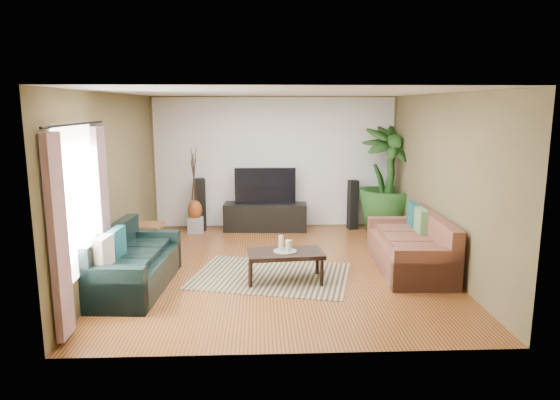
{
  "coord_description": "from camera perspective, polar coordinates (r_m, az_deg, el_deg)",
  "views": [
    {
      "loc": [
        -0.33,
        -7.49,
        2.51
      ],
      "look_at": [
        0.0,
        0.2,
        1.05
      ],
      "focal_mm": 32.0,
      "sensor_mm": 36.0,
      "label": 1
    }
  ],
  "objects": [
    {
      "name": "television",
      "position": [
        10.06,
        -1.7,
        1.65
      ],
      "size": [
        1.23,
        0.07,
        0.72
      ],
      "primitive_type": "cube",
      "color": "black",
      "rests_on": "tv_stand"
    },
    {
      "name": "backwall_panel",
      "position": [
        10.3,
        -0.61,
        4.28
      ],
      "size": [
        4.9,
        0.0,
        4.9
      ],
      "primitive_type": "plane",
      "rotation": [
        1.57,
        0.0,
        0.0
      ],
      "color": "white",
      "rests_on": "ground"
    },
    {
      "name": "curtain_far",
      "position": [
        7.09,
        -19.63,
        -0.95
      ],
      "size": [
        0.08,
        0.35,
        2.2
      ],
      "primitive_type": "cube",
      "color": "gray",
      "rests_on": "ground"
    },
    {
      "name": "side_table",
      "position": [
        8.89,
        -14.89,
        -4.3
      ],
      "size": [
        0.51,
        0.51,
        0.52
      ],
      "primitive_type": "cube",
      "rotation": [
        0.0,
        0.0,
        -0.06
      ],
      "color": "brown",
      "rests_on": "floor"
    },
    {
      "name": "wall_right",
      "position": [
        8.09,
        18.06,
        1.96
      ],
      "size": [
        0.0,
        5.5,
        5.5
      ],
      "primitive_type": "plane",
      "rotation": [
        1.57,
        0.0,
        -1.57
      ],
      "color": "brown",
      "rests_on": "ground"
    },
    {
      "name": "tv_stand",
      "position": [
        10.16,
        -1.68,
        -1.94
      ],
      "size": [
        1.7,
        0.62,
        0.56
      ],
      "primitive_type": "cube",
      "rotation": [
        0.0,
        0.0,
        -0.07
      ],
      "color": "black",
      "rests_on": "floor"
    },
    {
      "name": "coffee_table",
      "position": [
        7.28,
        0.58,
        -7.58
      ],
      "size": [
        1.13,
        0.69,
        0.44
      ],
      "primitive_type": "cube",
      "rotation": [
        0.0,
        0.0,
        0.09
      ],
      "color": "black",
      "rests_on": "floor"
    },
    {
      "name": "wall_front",
      "position": [
        4.89,
        1.48,
        -3.01
      ],
      "size": [
        5.0,
        0.0,
        5.0
      ],
      "primitive_type": "plane",
      "rotation": [
        -1.57,
        0.0,
        0.0
      ],
      "color": "brown",
      "rests_on": "ground"
    },
    {
      "name": "wall_left",
      "position": [
        7.88,
        -18.42,
        1.73
      ],
      "size": [
        0.0,
        5.5,
        5.5
      ],
      "primitive_type": "plane",
      "rotation": [
        1.57,
        0.0,
        1.57
      ],
      "color": "brown",
      "rests_on": "ground"
    },
    {
      "name": "candle_mid",
      "position": [
        7.15,
        0.92,
        -5.25
      ],
      "size": [
        0.07,
        0.07,
        0.17
      ],
      "primitive_type": "cylinder",
      "color": "white",
      "rests_on": "candle_tray"
    },
    {
      "name": "ceiling",
      "position": [
        7.5,
        0.07,
        12.2
      ],
      "size": [
        5.5,
        5.5,
        0.0
      ],
      "primitive_type": "plane",
      "rotation": [
        3.14,
        0.0,
        0.0
      ],
      "color": "white",
      "rests_on": "ground"
    },
    {
      "name": "speaker_left",
      "position": [
        10.25,
        -9.07,
        -0.51
      ],
      "size": [
        0.24,
        0.25,
        1.06
      ],
      "primitive_type": "cube",
      "rotation": [
        0.0,
        0.0,
        0.24
      ],
      "color": "black",
      "rests_on": "floor"
    },
    {
      "name": "window_pane",
      "position": [
        6.37,
        -22.16,
        -0.11
      ],
      "size": [
        0.0,
        1.8,
        1.8
      ],
      "primitive_type": "plane",
      "rotation": [
        1.57,
        0.0,
        1.57
      ],
      "color": "white",
      "rests_on": "ground"
    },
    {
      "name": "pedestal",
      "position": [
        10.15,
        -9.63,
        -2.81
      ],
      "size": [
        0.34,
        0.34,
        0.31
      ],
      "primitive_type": "cube",
      "rotation": [
        0.0,
        0.0,
        0.1
      ],
      "color": "gray",
      "rests_on": "floor"
    },
    {
      "name": "sofa_right",
      "position": [
        8.02,
        14.56,
        -4.69
      ],
      "size": [
        1.04,
        2.14,
        0.85
      ],
      "primitive_type": "cube",
      "rotation": [
        0.0,
        0.0,
        -1.62
      ],
      "color": "brown",
      "rests_on": "floor"
    },
    {
      "name": "sofa_left",
      "position": [
        7.23,
        -16.25,
        -6.46
      ],
      "size": [
        0.98,
        2.0,
        0.85
      ],
      "primitive_type": "cube",
      "rotation": [
        0.0,
        0.0,
        1.49
      ],
      "color": "black",
      "rests_on": "floor"
    },
    {
      "name": "wall_back",
      "position": [
        10.31,
        -0.61,
        4.29
      ],
      "size": [
        5.0,
        0.0,
        5.0
      ],
      "primitive_type": "plane",
      "rotation": [
        1.57,
        0.0,
        0.0
      ],
      "color": "brown",
      "rests_on": "ground"
    },
    {
      "name": "curtain_rod",
      "position": [
        6.25,
        -22.31,
        8.02
      ],
      "size": [
        0.03,
        1.9,
        0.03
      ],
      "primitive_type": "cylinder",
      "rotation": [
        1.57,
        0.0,
        0.0
      ],
      "color": "black",
      "rests_on": "ground"
    },
    {
      "name": "candle_tray",
      "position": [
        7.21,
        0.58,
        -5.86
      ],
      "size": [
        0.33,
        0.33,
        0.01
      ],
      "primitive_type": "cylinder",
      "color": "gray",
      "rests_on": "coffee_table"
    },
    {
      "name": "speaker_right",
      "position": [
        10.34,
        8.32,
        -0.54
      ],
      "size": [
        0.22,
        0.23,
        1.01
      ],
      "primitive_type": "cube",
      "rotation": [
        0.0,
        0.0,
        0.18
      ],
      "color": "black",
      "rests_on": "floor"
    },
    {
      "name": "floor",
      "position": [
        7.9,
        0.06,
        -7.77
      ],
      "size": [
        5.5,
        5.5,
        0.0
      ],
      "primitive_type": "plane",
      "color": "#9D5228",
      "rests_on": "ground"
    },
    {
      "name": "candle_tall",
      "position": [
        7.21,
        0.09,
        -4.92
      ],
      "size": [
        0.07,
        0.07,
        0.22
      ],
      "primitive_type": "cylinder",
      "color": "beige",
      "rests_on": "candle_tray"
    },
    {
      "name": "potted_plant",
      "position": [
        10.2,
        12.23,
        2.3
      ],
      "size": [
        1.43,
        1.43,
        2.11
      ],
      "primitive_type": "imported",
      "rotation": [
        0.0,
        0.0,
        0.25
      ],
      "color": "#1D4517",
      "rests_on": "floor"
    },
    {
      "name": "plant_pot",
      "position": [
        10.37,
        12.03,
        -2.64
      ],
      "size": [
        0.39,
        0.39,
        0.3
      ],
      "primitive_type": "cylinder",
      "color": "black",
      "rests_on": "floor"
    },
    {
      "name": "vase",
      "position": [
        10.09,
        -9.68,
        -1.15
      ],
      "size": [
        0.29,
        0.29,
        0.4
      ],
      "primitive_type": "ellipsoid",
      "color": "#91431A",
      "rests_on": "pedestal"
    },
    {
      "name": "candle_short",
      "position": [
        7.25,
        1.11,
        -5.14
      ],
      "size": [
        0.07,
        0.07,
        0.14
      ],
      "primitive_type": "cylinder",
      "color": "beige",
      "rests_on": "candle_tray"
    },
    {
      "name": "curtain_near",
      "position": [
        5.72,
        -24.0,
        -3.99
      ],
      "size": [
        0.08,
        0.35,
        2.2
      ],
      "primitive_type": "cube",
      "color": "gray",
      "rests_on": "ground"
    },
    {
      "name": "area_rug",
      "position": [
        7.54,
        -1.02,
        -8.65
      ],
      "size": [
        2.58,
        2.1,
        0.01
      ],
      "primitive_type": "cube",
      "rotation": [
        0.0,
        0.0,
        -0.24
      ],
      "color": "#A08B5E",
      "rests_on": "floor"
    }
  ]
}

